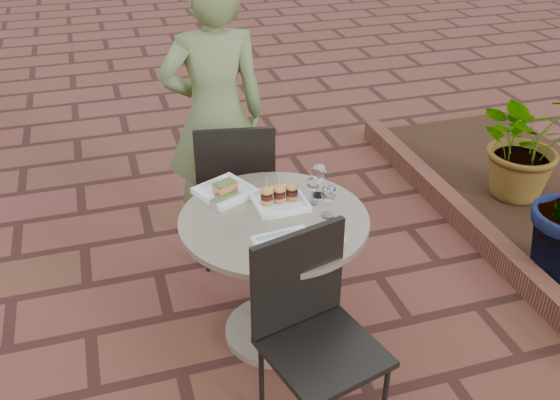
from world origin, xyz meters
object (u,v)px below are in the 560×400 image
object	(u,v)px
chair_near	(311,320)
plate_tuna	(288,248)
cafe_table	(274,259)
plate_salmon	(225,191)
chair_far	(235,182)
diner	(215,117)
plate_sliders	(279,198)

from	to	relation	value
chair_near	plate_tuna	bearing A→B (deg)	79.68
cafe_table	plate_salmon	size ratio (longest dim) A/B	2.72
plate_salmon	chair_near	bearing A→B (deg)	-78.22
chair_far	diner	xyz separation A→B (m)	(-0.05, 0.26, 0.30)
plate_sliders	plate_tuna	xyz separation A→B (m)	(-0.08, -0.39, -0.02)
chair_near	plate_sliders	size ratio (longest dim) A/B	3.67
diner	plate_tuna	bearing A→B (deg)	93.84
chair_near	plate_sliders	bearing A→B (deg)	69.98
plate_salmon	chair_far	bearing A→B (deg)	70.95
cafe_table	diner	bearing A→B (deg)	94.20
chair_far	plate_salmon	size ratio (longest dim) A/B	2.81
cafe_table	plate_sliders	xyz separation A→B (m)	(0.06, 0.11, 0.28)
chair_far	plate_sliders	world-z (taller)	chair_far
diner	plate_salmon	bearing A→B (deg)	83.17
cafe_table	plate_tuna	size ratio (longest dim) A/B	3.28
chair_near	diner	distance (m)	1.53
cafe_table	plate_salmon	distance (m)	0.42
chair_near	plate_sliders	world-z (taller)	chair_near
diner	plate_tuna	distance (m)	1.24
plate_salmon	plate_tuna	distance (m)	0.58
diner	plate_salmon	xyz separation A→B (m)	(-0.10, -0.68, -0.10)
chair_far	chair_near	xyz separation A→B (m)	(0.02, -1.24, 0.00)
chair_near	diner	bearing A→B (deg)	78.04
cafe_table	plate_sliders	bearing A→B (deg)	60.99
chair_near	plate_tuna	world-z (taller)	chair_near
chair_far	plate_tuna	size ratio (longest dim) A/B	3.39
plate_sliders	plate_tuna	world-z (taller)	plate_sliders
plate_salmon	plate_sliders	bearing A→B (deg)	-36.02
plate_tuna	chair_far	bearing A→B (deg)	90.28
cafe_table	chair_near	bearing A→B (deg)	-89.98
plate_salmon	plate_sliders	size ratio (longest dim) A/B	1.30
cafe_table	chair_far	xyz separation A→B (m)	(-0.02, 0.70, 0.07)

